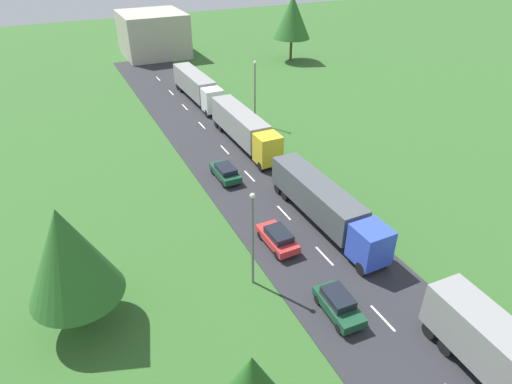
{
  "coord_description": "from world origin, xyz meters",
  "views": [
    {
      "loc": [
        -15.93,
        10.7,
        21.91
      ],
      "look_at": [
        -1.96,
        40.01,
        1.84
      ],
      "focal_mm": 30.63,
      "sensor_mm": 36.0,
      "label": 1
    }
  ],
  "objects_px": {
    "truck_fourth": "(197,86)",
    "tree_maple": "(292,17)",
    "tree_oak": "(67,254)",
    "lamppost_third": "(255,90)",
    "lamppost_second": "(253,235)",
    "car_fifth": "(225,172)",
    "car_fourth": "(278,238)",
    "car_third": "(338,304)",
    "distant_building": "(153,34)",
    "truck_third": "(244,127)",
    "truck_second": "(325,204)"
  },
  "relations": [
    {
      "from": "lamppost_second",
      "to": "lamppost_third",
      "type": "bearing_deg",
      "value": 64.34
    },
    {
      "from": "truck_fourth",
      "to": "car_fifth",
      "type": "bearing_deg",
      "value": -102.19
    },
    {
      "from": "truck_fourth",
      "to": "lamppost_second",
      "type": "bearing_deg",
      "value": -103.15
    },
    {
      "from": "car_fourth",
      "to": "truck_fourth",
      "type": "bearing_deg",
      "value": 81.38
    },
    {
      "from": "car_fourth",
      "to": "truck_second",
      "type": "bearing_deg",
      "value": 11.39
    },
    {
      "from": "truck_third",
      "to": "car_fifth",
      "type": "relative_size",
      "value": 3.29
    },
    {
      "from": "truck_third",
      "to": "tree_oak",
      "type": "xyz_separation_m",
      "value": [
        -19.93,
        -19.65,
        3.43
      ]
    },
    {
      "from": "truck_second",
      "to": "lamppost_second",
      "type": "height_order",
      "value": "lamppost_second"
    },
    {
      "from": "car_third",
      "to": "truck_fourth",
      "type": "bearing_deg",
      "value": 83.33
    },
    {
      "from": "lamppost_second",
      "to": "tree_oak",
      "type": "xyz_separation_m",
      "value": [
        -11.21,
        1.32,
        1.41
      ]
    },
    {
      "from": "tree_oak",
      "to": "tree_maple",
      "type": "height_order",
      "value": "tree_maple"
    },
    {
      "from": "truck_second",
      "to": "distant_building",
      "type": "distance_m",
      "value": 61.37
    },
    {
      "from": "car_fifth",
      "to": "distant_building",
      "type": "distance_m",
      "value": 51.07
    },
    {
      "from": "truck_second",
      "to": "car_fourth",
      "type": "xyz_separation_m",
      "value": [
        -4.92,
        -0.99,
        -1.22
      ]
    },
    {
      "from": "car_fourth",
      "to": "car_fifth",
      "type": "height_order",
      "value": "car_fourth"
    },
    {
      "from": "car_fourth",
      "to": "tree_maple",
      "type": "bearing_deg",
      "value": 59.6
    },
    {
      "from": "truck_third",
      "to": "car_fourth",
      "type": "bearing_deg",
      "value": -106.11
    },
    {
      "from": "car_third",
      "to": "distant_building",
      "type": "xyz_separation_m",
      "value": [
        5.92,
        70.23,
        3.06
      ]
    },
    {
      "from": "tree_maple",
      "to": "car_fifth",
      "type": "bearing_deg",
      "value": -127.55
    },
    {
      "from": "car_third",
      "to": "lamppost_second",
      "type": "relative_size",
      "value": 0.53
    },
    {
      "from": "truck_second",
      "to": "car_third",
      "type": "bearing_deg",
      "value": -117.58
    },
    {
      "from": "truck_fourth",
      "to": "distant_building",
      "type": "bearing_deg",
      "value": 88.02
    },
    {
      "from": "truck_third",
      "to": "truck_fourth",
      "type": "xyz_separation_m",
      "value": [
        -0.02,
        16.32,
        0.0
      ]
    },
    {
      "from": "car_fourth",
      "to": "distant_building",
      "type": "height_order",
      "value": "distant_building"
    },
    {
      "from": "truck_fourth",
      "to": "tree_maple",
      "type": "distance_m",
      "value": 26.88
    },
    {
      "from": "car_third",
      "to": "distant_building",
      "type": "bearing_deg",
      "value": 85.18
    },
    {
      "from": "truck_second",
      "to": "truck_fourth",
      "type": "xyz_separation_m",
      "value": [
        0.3,
        33.45,
        0.14
      ]
    },
    {
      "from": "distant_building",
      "to": "lamppost_second",
      "type": "bearing_deg",
      "value": -98.45
    },
    {
      "from": "distant_building",
      "to": "car_fifth",
      "type": "bearing_deg",
      "value": -96.62
    },
    {
      "from": "car_third",
      "to": "tree_oak",
      "type": "xyz_separation_m",
      "value": [
        -14.96,
        6.39,
        4.76
      ]
    },
    {
      "from": "truck_fourth",
      "to": "lamppost_third",
      "type": "distance_m",
      "value": 11.99
    },
    {
      "from": "lamppost_second",
      "to": "tree_maple",
      "type": "xyz_separation_m",
      "value": [
        31.46,
        50.52,
        3.42
      ]
    },
    {
      "from": "truck_third",
      "to": "distant_building",
      "type": "distance_m",
      "value": 44.24
    },
    {
      "from": "car_fifth",
      "to": "lamppost_third",
      "type": "height_order",
      "value": "lamppost_third"
    },
    {
      "from": "lamppost_second",
      "to": "distant_building",
      "type": "distance_m",
      "value": 65.88
    },
    {
      "from": "truck_fourth",
      "to": "tree_maple",
      "type": "xyz_separation_m",
      "value": [
        22.75,
        13.24,
        5.44
      ]
    },
    {
      "from": "car_third",
      "to": "lamppost_third",
      "type": "height_order",
      "value": "lamppost_third"
    },
    {
      "from": "truck_third",
      "to": "truck_fourth",
      "type": "bearing_deg",
      "value": 90.05
    },
    {
      "from": "lamppost_third",
      "to": "tree_oak",
      "type": "height_order",
      "value": "tree_oak"
    },
    {
      "from": "truck_second",
      "to": "truck_third",
      "type": "relative_size",
      "value": 1.01
    },
    {
      "from": "truck_fourth",
      "to": "tree_maple",
      "type": "height_order",
      "value": "tree_maple"
    },
    {
      "from": "truck_second",
      "to": "lamppost_second",
      "type": "distance_m",
      "value": 9.49
    },
    {
      "from": "tree_maple",
      "to": "truck_second",
      "type": "bearing_deg",
      "value": -116.28
    },
    {
      "from": "car_fifth",
      "to": "distant_building",
      "type": "xyz_separation_m",
      "value": [
        5.88,
        50.63,
        3.09
      ]
    },
    {
      "from": "truck_fourth",
      "to": "car_third",
      "type": "height_order",
      "value": "truck_fourth"
    },
    {
      "from": "car_third",
      "to": "lamppost_third",
      "type": "relative_size",
      "value": 0.5
    },
    {
      "from": "lamppost_third",
      "to": "tree_maple",
      "type": "height_order",
      "value": "tree_maple"
    },
    {
      "from": "tree_oak",
      "to": "lamppost_third",
      "type": "bearing_deg",
      "value": 46.25
    },
    {
      "from": "distant_building",
      "to": "truck_second",
      "type": "bearing_deg",
      "value": -91.19
    },
    {
      "from": "car_fifth",
      "to": "lamppost_third",
      "type": "distance_m",
      "value": 15.01
    }
  ]
}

